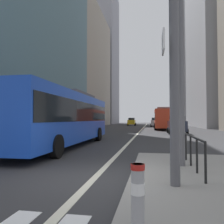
# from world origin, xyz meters

# --- Properties ---
(ground_plane) EXTENTS (160.00, 160.00, 0.00)m
(ground_plane) POSITION_xyz_m (0.00, 20.00, 0.00)
(ground_plane) COLOR #303033
(lane_centre_line) EXTENTS (0.20, 80.00, 0.01)m
(lane_centre_line) POSITION_xyz_m (0.00, 30.00, 0.01)
(lane_centre_line) COLOR beige
(lane_centre_line) RESTS_ON ground
(office_tower_left_mid) EXTENTS (10.47, 25.72, 28.82)m
(office_tower_left_mid) POSITION_xyz_m (-16.00, 48.28, 14.41)
(office_tower_left_mid) COLOR gray
(office_tower_left_mid) RESTS_ON ground
(office_tower_left_far) EXTENTS (10.44, 16.81, 46.85)m
(office_tower_left_far) POSITION_xyz_m (-16.00, 72.06, 23.43)
(office_tower_left_far) COLOR gray
(office_tower_left_far) RESTS_ON ground
(office_tower_right_far) EXTENTS (13.04, 24.79, 39.31)m
(office_tower_right_far) POSITION_xyz_m (17.00, 73.41, 19.65)
(office_tower_right_far) COLOR #9E9EA3
(office_tower_right_far) RESTS_ON ground
(city_bus_blue_oncoming) EXTENTS (2.75, 12.15, 3.40)m
(city_bus_blue_oncoming) POSITION_xyz_m (-3.58, 6.75, 1.84)
(city_bus_blue_oncoming) COLOR blue
(city_bus_blue_oncoming) RESTS_ON ground
(city_bus_red_receding) EXTENTS (2.71, 11.27, 3.40)m
(city_bus_red_receding) POSITION_xyz_m (3.27, 31.39, 1.84)
(city_bus_red_receding) COLOR red
(city_bus_red_receding) RESTS_ON ground
(car_oncoming_mid) EXTENTS (2.07, 4.28, 1.94)m
(car_oncoming_mid) POSITION_xyz_m (-3.48, 51.71, 0.99)
(car_oncoming_mid) COLOR gold
(car_oncoming_mid) RESTS_ON ground
(car_receding_near) EXTENTS (2.05, 4.11, 1.94)m
(car_receding_near) POSITION_xyz_m (4.34, 20.22, 0.99)
(car_receding_near) COLOR #232838
(car_receding_near) RESTS_ON ground
(car_receding_far) EXTENTS (2.16, 4.49, 1.94)m
(car_receding_far) POSITION_xyz_m (2.34, 44.46, 0.99)
(car_receding_far) COLOR silver
(car_receding_far) RESTS_ON ground
(traffic_signal_gantry) EXTENTS (5.40, 0.65, 6.00)m
(traffic_signal_gantry) POSITION_xyz_m (0.32, -0.87, 4.07)
(traffic_signal_gantry) COLOR #515156
(traffic_signal_gantry) RESTS_ON median_island
(street_lamp_post) EXTENTS (5.50, 0.32, 8.00)m
(street_lamp_post) POSITION_xyz_m (2.52, 1.41, 5.28)
(street_lamp_post) COLOR #56565B
(street_lamp_post) RESTS_ON median_island
(bollard_left) EXTENTS (0.20, 0.20, 0.88)m
(bollard_left) POSITION_xyz_m (1.38, -3.02, 0.64)
(bollard_left) COLOR #99999E
(bollard_left) RESTS_ON median_island
(pedestrian_railing) EXTENTS (0.06, 3.12, 0.98)m
(pedestrian_railing) POSITION_xyz_m (2.80, 0.96, 0.84)
(pedestrian_railing) COLOR black
(pedestrian_railing) RESTS_ON median_island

